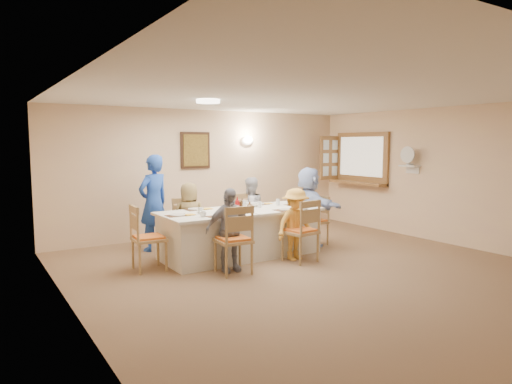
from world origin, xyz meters
TOP-DOWN VIEW (x-y plane):
  - ground at (0.00, 0.00)m, footprint 7.00×7.00m
  - room_walls at (0.00, 0.00)m, footprint 7.00×7.00m
  - wall_picture at (-0.30, 3.46)m, footprint 0.62×0.05m
  - wall_sconce at (0.90, 3.44)m, footprint 0.26×0.09m
  - ceiling_light at (-1.00, 1.50)m, footprint 0.36×0.36m
  - serving_hatch at (3.21, 2.40)m, footprint 0.06×1.50m
  - hatch_sill at (3.09, 2.40)m, footprint 0.30×1.50m
  - shutter_door at (2.95, 3.16)m, footprint 0.55×0.04m
  - fan_shelf at (3.13, 1.05)m, footprint 0.22×0.36m
  - desk_fan at (3.10, 1.05)m, footprint 0.30×0.30m
  - dining_table at (-0.43, 1.51)m, footprint 2.64×1.12m
  - chair_back_left at (-1.03, 2.31)m, footprint 0.48×0.48m
  - chair_back_right at (0.17, 2.31)m, footprint 0.45×0.45m
  - chair_front_left at (-1.03, 0.71)m, footprint 0.52×0.52m
  - chair_front_right at (0.17, 0.71)m, footprint 0.53×0.53m
  - chair_left_end at (-1.98, 1.51)m, footprint 0.49×0.49m
  - chair_right_end at (1.12, 1.51)m, footprint 0.44×0.44m
  - diner_back_left at (-1.03, 2.19)m, footprint 0.73×0.60m
  - diner_back_right at (0.17, 2.19)m, footprint 0.69×0.59m
  - diner_front_left at (-1.03, 0.83)m, footprint 0.77×0.45m
  - diner_front_right at (0.17, 0.83)m, footprint 0.83×0.59m
  - diner_right_end at (0.99, 1.51)m, footprint 1.34×0.48m
  - caregiver at (-1.48, 2.66)m, footprint 0.86×0.79m
  - placemat_fl at (-1.03, 1.09)m, footprint 0.37×0.27m
  - plate_fl at (-1.03, 1.09)m, footprint 0.23×0.23m
  - napkin_fl at (-0.85, 1.04)m, footprint 0.14×0.14m
  - placemat_fr at (0.17, 1.09)m, footprint 0.35×0.26m
  - plate_fr at (0.17, 1.09)m, footprint 0.23×0.23m
  - napkin_fr at (0.35, 1.04)m, footprint 0.15×0.15m
  - placemat_bl at (-1.03, 1.93)m, footprint 0.33×0.25m
  - plate_bl at (-1.03, 1.93)m, footprint 0.26×0.26m
  - napkin_bl at (-0.85, 1.88)m, footprint 0.15×0.15m
  - placemat_br at (0.17, 1.93)m, footprint 0.35×0.26m
  - plate_br at (0.17, 1.93)m, footprint 0.23×0.23m
  - napkin_br at (0.35, 1.88)m, footprint 0.13×0.13m
  - placemat_le at (-1.53, 1.51)m, footprint 0.33×0.24m
  - plate_le at (-1.53, 1.51)m, footprint 0.23×0.23m
  - napkin_le at (-1.35, 1.46)m, footprint 0.13×0.13m
  - placemat_re at (0.69, 1.51)m, footprint 0.34×0.26m
  - plate_re at (0.69, 1.51)m, footprint 0.23×0.23m
  - napkin_re at (0.87, 1.46)m, footprint 0.13×0.13m
  - teacup_a at (-1.25, 1.21)m, footprint 0.17×0.17m
  - teacup_b at (-0.04, 1.99)m, footprint 0.11×0.11m
  - bowl_a at (-0.68, 1.26)m, footprint 0.21×0.21m
  - bowl_b at (-0.06, 1.73)m, footprint 0.36×0.36m
  - condiment_ketchup at (-0.46, 1.56)m, footprint 0.15×0.15m
  - condiment_brown at (-0.37, 1.56)m, footprint 0.08×0.09m
  - condiment_malt at (-0.29, 1.45)m, footprint 0.13×0.13m
  - drinking_glass at (-0.58, 1.56)m, footprint 0.07×0.07m

SIDE VIEW (x-z plane):
  - ground at x=0.00m, z-range 0.00..0.00m
  - dining_table at x=-0.43m, z-range 0.00..0.76m
  - chair_right_end at x=1.12m, z-range 0.00..0.89m
  - chair_back_left at x=-1.03m, z-range 0.00..0.90m
  - chair_back_right at x=0.17m, z-range 0.00..0.91m
  - chair_left_end at x=-1.98m, z-range 0.00..0.96m
  - chair_front_right at x=0.17m, z-range 0.00..0.98m
  - chair_front_left at x=-1.03m, z-range 0.00..0.99m
  - diner_front_right at x=0.17m, z-range 0.00..1.14m
  - diner_back_left at x=-1.03m, z-range 0.00..1.19m
  - diner_front_left at x=-1.03m, z-range 0.00..1.21m
  - diner_back_right at x=0.17m, z-range 0.00..1.23m
  - diner_right_end at x=0.99m, z-range 0.00..1.42m
  - placemat_fl at x=-1.03m, z-range 0.76..0.77m
  - placemat_fr at x=0.17m, z-range 0.76..0.77m
  - placemat_bl at x=-1.03m, z-range 0.76..0.77m
  - placemat_br at x=0.17m, z-range 0.76..0.77m
  - placemat_le at x=-1.53m, z-range 0.76..0.77m
  - placemat_re at x=0.69m, z-range 0.76..0.77m
  - napkin_fl at x=-0.85m, z-range 0.77..0.77m
  - napkin_fr at x=0.35m, z-range 0.77..0.77m
  - napkin_bl at x=-0.85m, z-range 0.77..0.77m
  - napkin_br at x=0.35m, z-range 0.77..0.77m
  - napkin_le at x=-1.35m, z-range 0.77..0.77m
  - napkin_re at x=0.87m, z-range 0.77..0.77m
  - plate_fl at x=-1.03m, z-range 0.77..0.78m
  - plate_fr at x=0.17m, z-range 0.77..0.78m
  - plate_bl at x=-1.03m, z-range 0.76..0.78m
  - plate_br at x=0.17m, z-range 0.77..0.78m
  - plate_le at x=-1.53m, z-range 0.77..0.78m
  - plate_re at x=0.69m, z-range 0.77..0.78m
  - bowl_a at x=-0.68m, z-range 0.76..0.81m
  - bowl_b at x=-0.06m, z-range 0.76..0.83m
  - teacup_b at x=-0.04m, z-range 0.76..0.84m
  - teacup_a at x=-1.25m, z-range 0.76..0.84m
  - drinking_glass at x=-0.58m, z-range 0.77..0.87m
  - caregiver at x=-1.48m, z-range 0.00..1.65m
  - condiment_malt at x=-0.29m, z-range 0.76..0.89m
  - condiment_brown at x=-0.37m, z-range 0.76..0.94m
  - condiment_ketchup at x=-0.46m, z-range 0.76..0.97m
  - hatch_sill at x=3.09m, z-range 0.95..1.00m
  - fan_shelf at x=3.13m, z-range 1.39..1.41m
  - serving_hatch at x=3.21m, z-range 0.92..2.08m
  - shutter_door at x=2.95m, z-range 1.00..2.00m
  - room_walls at x=0.00m, z-range -1.99..5.01m
  - desk_fan at x=3.10m, z-range 1.41..1.69m
  - wall_picture at x=-0.30m, z-range 1.34..2.06m
  - wall_sconce at x=0.90m, z-range 1.81..1.99m
  - ceiling_light at x=-1.00m, z-range 2.45..2.50m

